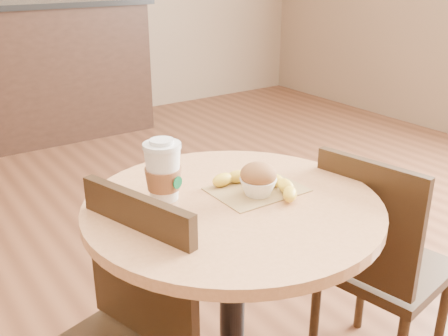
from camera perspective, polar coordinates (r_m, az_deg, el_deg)
name	(u,v)px	position (r m, az deg, el deg)	size (l,w,h in m)	color
cafe_table	(232,267)	(1.44, 0.93, -10.72)	(0.77, 0.77, 0.75)	black
chair_right	(378,262)	(1.73, 16.38, -9.83)	(0.42, 0.42, 0.81)	black
kraft_bag	(257,190)	(1.41, 3.59, -2.37)	(0.24, 0.18, 0.00)	#987949
coffee_cup	(163,173)	(1.34, -6.64, -0.51)	(0.10, 0.10, 0.16)	silver
muffin	(258,179)	(1.36, 3.75, -1.23)	(0.10, 0.10, 0.09)	white
banana	(259,186)	(1.39, 3.83, -1.92)	(0.18, 0.24, 0.04)	yellow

